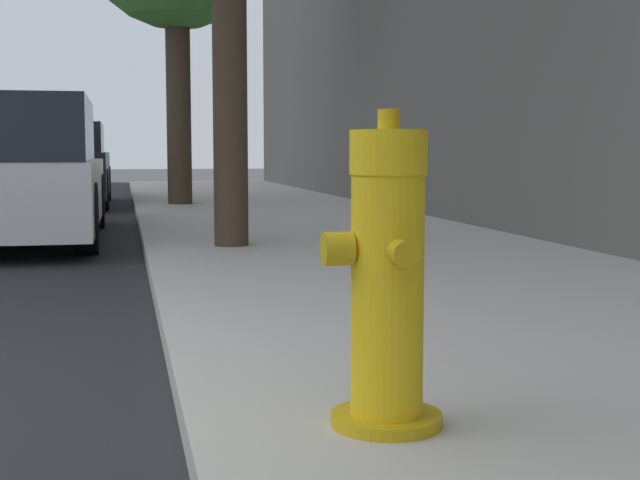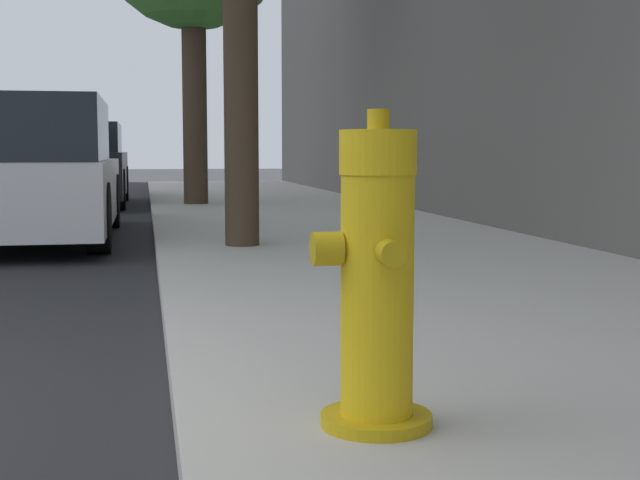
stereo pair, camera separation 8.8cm
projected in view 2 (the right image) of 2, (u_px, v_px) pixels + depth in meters
The scene contains 3 objects.
fire_hydrant at pixel (376, 284), 2.49m from camera, with size 0.34×0.34×0.89m.
parked_car_near at pixel (23, 174), 8.70m from camera, with size 1.75×4.28×1.38m.
parked_car_mid at pixel (68, 166), 14.22m from camera, with size 1.84×4.05×1.31m.
Camera 2 is at (1.74, -2.72, 0.89)m, focal length 50.00 mm.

